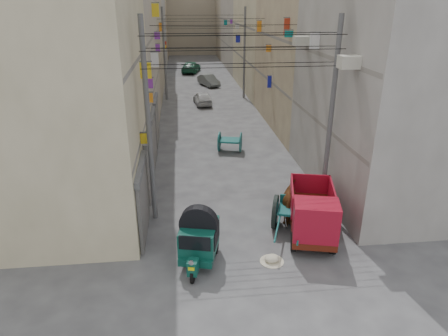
{
  "coord_description": "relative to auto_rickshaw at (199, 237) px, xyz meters",
  "views": [
    {
      "loc": [
        -2.34,
        -8.92,
        8.37
      ],
      "look_at": [
        -0.64,
        6.5,
        1.9
      ],
      "focal_mm": 32.0,
      "sensor_mm": 36.0,
      "label": 1
    }
  ],
  "objects": [
    {
      "name": "mini_truck",
      "position": [
        4.28,
        0.84,
        0.01
      ],
      "size": [
        2.37,
        3.83,
        2.0
      ],
      "rotation": [
        0.0,
        0.0,
        -0.24
      ],
      "color": "black",
      "rests_on": "ground"
    },
    {
      "name": "second_cart",
      "position": [
        2.42,
        10.84,
        -0.31
      ],
      "size": [
        1.61,
        1.5,
        1.2
      ],
      "rotation": [
        0.0,
        0.0,
        -0.25
      ],
      "color": "#135654",
      "rests_on": "ground"
    },
    {
      "name": "signboards",
      "position": [
        1.9,
        18.9,
        2.48
      ],
      "size": [
        8.22,
        40.52,
        5.67
      ],
      "color": "white",
      "rests_on": "ground"
    },
    {
      "name": "building_row_right",
      "position": [
        9.91,
        31.37,
        5.51
      ],
      "size": [
        8.0,
        62.0,
        14.0
      ],
      "color": "#A39F99",
      "rests_on": "ground"
    },
    {
      "name": "feed_sack",
      "position": [
        2.5,
        -0.34,
        -0.82
      ],
      "size": [
        0.52,
        0.42,
        0.26
      ],
      "primitive_type": "ellipsoid",
      "color": "beige",
      "rests_on": "ground"
    },
    {
      "name": "distant_car_white",
      "position": [
        1.48,
        22.94,
        -0.38
      ],
      "size": [
        1.69,
        3.5,
        1.15
      ],
      "primitive_type": "imported",
      "rotation": [
        0.0,
        0.0,
        3.24
      ],
      "color": "#BBBBBB",
      "rests_on": "ground"
    },
    {
      "name": "shutters_left",
      "position": [
        -2.0,
        7.62,
        0.54
      ],
      "size": [
        0.18,
        14.4,
        2.88
      ],
      "color": "#49494E",
      "rests_on": "ground"
    },
    {
      "name": "building_row_left",
      "position": [
        -6.08,
        31.37,
        5.51
      ],
      "size": [
        8.0,
        62.0,
        14.0
      ],
      "color": "beige",
      "rests_on": "ground"
    },
    {
      "name": "tonga_cart",
      "position": [
        3.71,
        1.73,
        -0.25
      ],
      "size": [
        2.08,
        3.21,
        1.36
      ],
      "rotation": [
        0.0,
        0.0,
        -0.35
      ],
      "color": "black",
      "rests_on": "ground"
    },
    {
      "name": "distant_car_grey",
      "position": [
        2.66,
        31.32,
        -0.37
      ],
      "size": [
        2.35,
        3.74,
        1.16
      ],
      "primitive_type": "imported",
      "rotation": [
        0.0,
        0.0,
        0.35
      ],
      "color": "#525756",
      "rests_on": "ground"
    },
    {
      "name": "horse",
      "position": [
        4.01,
        2.53,
        -0.12
      ],
      "size": [
        1.41,
        2.15,
        1.67
      ],
      "primitive_type": "imported",
      "rotation": [
        0.0,
        0.0,
        2.87
      ],
      "color": "#5E2E16",
      "rests_on": "ground"
    },
    {
      "name": "ground",
      "position": [
        1.91,
        -2.76,
        -0.95
      ],
      "size": [
        140.0,
        140.0,
        0.0
      ],
      "primitive_type": "plane",
      "color": "#404042",
      "rests_on": "ground"
    },
    {
      "name": "end_cap_building",
      "position": [
        1.91,
        63.24,
        5.55
      ],
      "size": [
        22.0,
        10.0,
        13.0
      ],
      "primitive_type": "cube",
      "color": "gray",
      "rests_on": "ground"
    },
    {
      "name": "ac_units",
      "position": [
        5.56,
        4.91,
        6.48
      ],
      "size": [
        0.7,
        6.55,
        3.35
      ],
      "color": "#B9B7A6",
      "rests_on": "ground"
    },
    {
      "name": "utility_poles",
      "position": [
        1.91,
        14.24,
        3.05
      ],
      "size": [
        7.4,
        22.2,
        8.0
      ],
      "color": "#545456",
      "rests_on": "ground"
    },
    {
      "name": "distant_car_green",
      "position": [
        1.07,
        40.37,
        -0.29
      ],
      "size": [
        2.86,
        4.9,
        1.33
      ],
      "primitive_type": "imported",
      "rotation": [
        0.0,
        0.0,
        2.91
      ],
      "color": "#1F5C40",
      "rests_on": "ground"
    },
    {
      "name": "overhead_cables",
      "position": [
        1.91,
        11.64,
        5.81
      ],
      "size": [
        7.4,
        22.52,
        1.12
      ],
      "color": "black",
      "rests_on": "ground"
    },
    {
      "name": "auto_rickshaw",
      "position": [
        0.0,
        0.0,
        0.0
      ],
      "size": [
        1.67,
        2.38,
        1.62
      ],
      "rotation": [
        0.0,
        0.0,
        -0.24
      ],
      "color": "black",
      "rests_on": "ground"
    }
  ]
}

